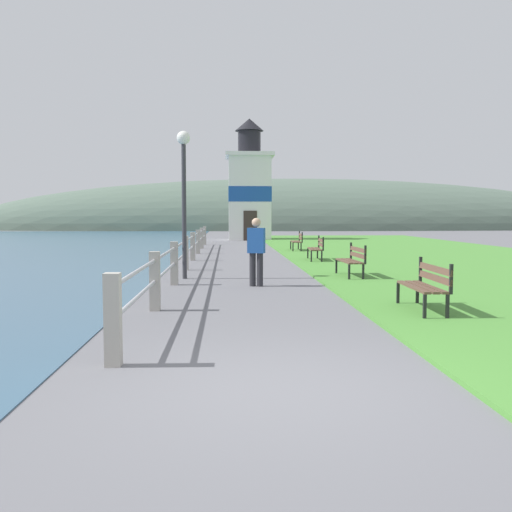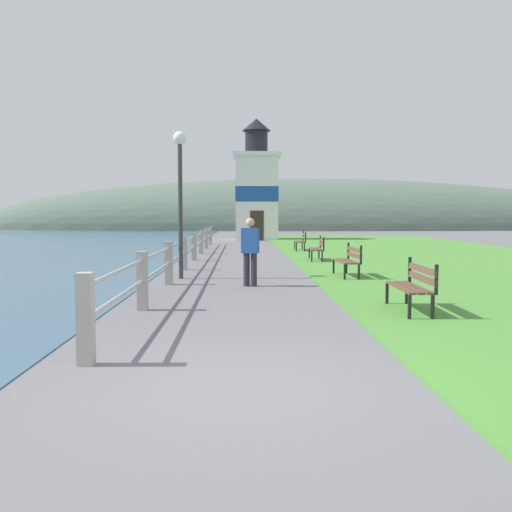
{
  "view_description": "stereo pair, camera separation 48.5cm",
  "coord_description": "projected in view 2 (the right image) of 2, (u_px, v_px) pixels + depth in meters",
  "views": [
    {
      "loc": [
        -0.48,
        -5.5,
        1.73
      ],
      "look_at": [
        0.52,
        14.21,
        0.3
      ],
      "focal_mm": 40.0,
      "sensor_mm": 36.0,
      "label": 1
    },
    {
      "loc": [
        0.01,
        -5.52,
        1.73
      ],
      "look_at": [
        0.52,
        14.21,
        0.3
      ],
      "focal_mm": 40.0,
      "sensor_mm": 36.0,
      "label": 2
    }
  ],
  "objects": [
    {
      "name": "park_bench_by_lighthouse",
      "position": [
        301.0,
        240.0,
        26.77
      ],
      "size": [
        0.54,
        1.64,
        0.94
      ],
      "rotation": [
        0.0,
        0.0,
        3.1
      ],
      "color": "brown",
      "rests_on": "ground_plane"
    },
    {
      "name": "park_bench_midway",
      "position": [
        349.0,
        259.0,
        15.45
      ],
      "size": [
        0.51,
        1.62,
        0.94
      ],
      "rotation": [
        0.0,
        0.0,
        3.16
      ],
      "color": "brown",
      "rests_on": "ground_plane"
    },
    {
      "name": "person_strolling",
      "position": [
        250.0,
        249.0,
        13.76
      ],
      "size": [
        0.45,
        0.32,
        1.65
      ],
      "rotation": [
        0.0,
        0.0,
        1.3
      ],
      "color": "#28282D",
      "rests_on": "ground_plane"
    },
    {
      "name": "lamp_post",
      "position": [
        180.0,
        177.0,
        15.3
      ],
      "size": [
        0.36,
        0.36,
        3.96
      ],
      "color": "#333338",
      "rests_on": "ground_plane"
    },
    {
      "name": "seawall_railing",
      "position": [
        190.0,
        247.0,
        19.73
      ],
      "size": [
        0.18,
        26.64,
        1.07
      ],
      "color": "#A8A399",
      "rests_on": "ground_plane"
    },
    {
      "name": "park_bench_far",
      "position": [
        318.0,
        247.0,
        20.99
      ],
      "size": [
        0.58,
        1.71,
        0.94
      ],
      "rotation": [
        0.0,
        0.0,
        3.08
      ],
      "color": "brown",
      "rests_on": "ground_plane"
    },
    {
      "name": "park_bench_near",
      "position": [
        413.0,
        284.0,
        9.9
      ],
      "size": [
        0.52,
        1.65,
        0.94
      ],
      "rotation": [
        0.0,
        0.0,
        3.11
      ],
      "color": "brown",
      "rests_on": "ground_plane"
    },
    {
      "name": "grass_verge",
      "position": [
        446.0,
        259.0,
        21.93
      ],
      "size": [
        12.0,
        48.46,
        0.06
      ],
      "color": "#4C8E38",
      "rests_on": "ground_plane"
    },
    {
      "name": "distant_hillside",
      "position": [
        308.0,
        229.0,
        67.96
      ],
      "size": [
        80.0,
        16.0,
        12.0
      ],
      "color": "#566B5B",
      "rests_on": "ground_plane"
    },
    {
      "name": "lighthouse",
      "position": [
        256.0,
        189.0,
        39.39
      ],
      "size": [
        3.28,
        3.28,
        8.32
      ],
      "color": "white",
      "rests_on": "ground_plane"
    },
    {
      "name": "ground_plane",
      "position": [
        241.0,
        390.0,
        5.63
      ],
      "size": [
        160.0,
        160.0,
        0.0
      ],
      "primitive_type": "plane",
      "color": "slate"
    }
  ]
}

